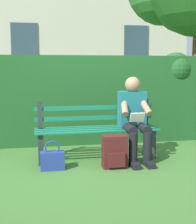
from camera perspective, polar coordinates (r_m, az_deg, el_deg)
The scene contains 7 objects.
ground at distance 4.72m, azimuth -0.23°, elevation -8.28°, with size 60.00×60.00×0.00m, color #3D6B2D.
park_bench at distance 4.67m, azimuth -0.35°, elevation -3.12°, with size 1.74×0.45×0.85m.
person_seated at distance 4.61m, azimuth 6.39°, elevation -0.75°, with size 0.44×0.73×1.18m.
hedge_backdrop at distance 5.70m, azimuth -5.31°, elevation 2.49°, with size 6.59×0.72×1.58m.
building_facade at distance 13.45m, azimuth -3.82°, elevation 19.12°, with size 7.94×3.08×7.84m.
backpack at distance 4.30m, azimuth 2.95°, elevation -7.02°, with size 0.32×0.25×0.43m.
handbag at distance 4.27m, azimuth -8.03°, elevation -8.33°, with size 0.31×0.15×0.38m.
Camera 1 is at (0.82, 4.46, 1.32)m, focal length 51.99 mm.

